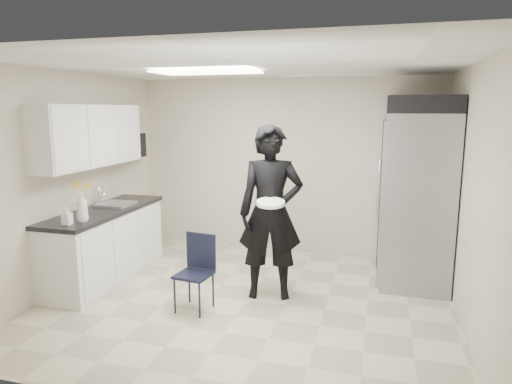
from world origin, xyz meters
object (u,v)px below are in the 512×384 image
(commercial_fridge, at_px, (416,198))
(folding_chair, at_px, (194,275))
(lower_counter, at_px, (105,246))
(man_tuxedo, at_px, (271,213))

(commercial_fridge, distance_m, folding_chair, 2.92)
(commercial_fridge, bearing_deg, lower_counter, -164.12)
(lower_counter, xyz_separation_m, folding_chair, (1.46, -0.58, -0.03))
(lower_counter, distance_m, folding_chair, 1.57)
(folding_chair, bearing_deg, commercial_fridge, 42.66)
(folding_chair, xyz_separation_m, man_tuxedo, (0.70, 0.60, 0.59))
(lower_counter, height_order, commercial_fridge, commercial_fridge)
(lower_counter, distance_m, man_tuxedo, 2.23)
(folding_chair, bearing_deg, lower_counter, 165.62)
(lower_counter, distance_m, commercial_fridge, 3.98)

